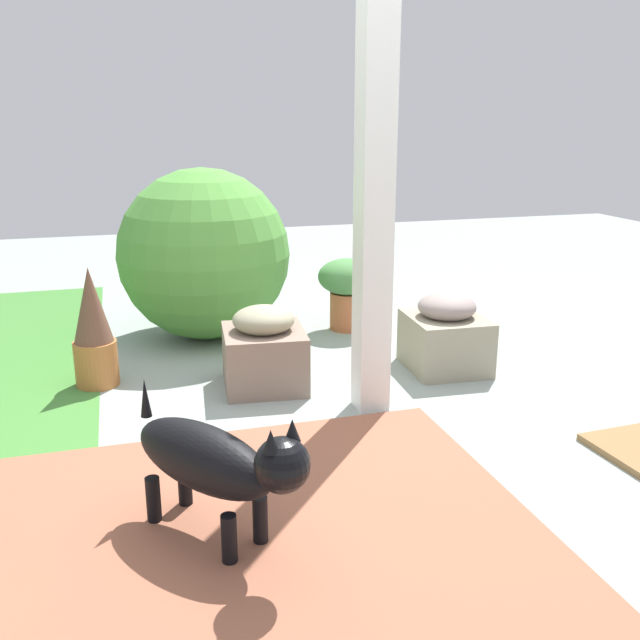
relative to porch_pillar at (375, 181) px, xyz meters
The scene contains 9 objects.
ground_plane 1.16m from the porch_pillar, 126.10° to the left, with size 12.00×12.00×0.00m, color gray.
brick_path 1.79m from the porch_pillar, 135.98° to the left, with size 1.80×2.40×0.02m, color #965840.
porch_pillar is the anchor object (origin of this frame).
stone_planter_nearest 1.15m from the porch_pillar, 56.17° to the right, with size 0.48×0.44×0.44m.
stone_planter_mid 1.09m from the porch_pillar, 46.55° to the left, with size 0.48×0.46×0.44m.
round_shrub 1.62m from the porch_pillar, 23.84° to the left, with size 1.08×1.08×1.08m, color #4F923B.
terracotta_pot_spiky 1.67m from the porch_pillar, 62.10° to the left, with size 0.23×0.23×0.64m.
terracotta_pot_broad 1.55m from the porch_pillar, 13.52° to the right, with size 0.39×0.39×0.48m.
dog 1.51m from the porch_pillar, 136.16° to the left, with size 0.69×0.55×0.52m.
Camera 1 is at (-2.80, 0.85, 1.38)m, focal length 39.38 mm.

